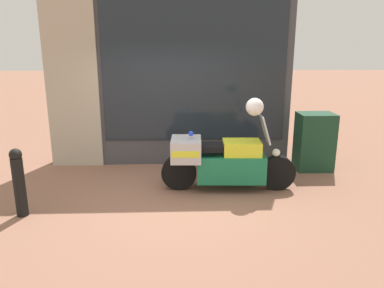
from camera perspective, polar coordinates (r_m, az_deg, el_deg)
The scene contains 7 objects.
ground_plane at distance 6.43m, azimuth -3.39°, elevation -8.06°, with size 60.00×60.00×0.00m, color #8E604C.
shop_building at distance 7.95m, azimuth -6.42°, elevation 11.35°, with size 5.03×0.55×4.02m.
window_display at distance 8.21m, azimuth 0.02°, elevation 0.38°, with size 3.52×0.30×1.78m.
paramedic_motorcycle at distance 6.59m, azimuth 4.45°, elevation -2.52°, with size 2.37×0.67×1.34m.
utility_cabinet at distance 8.02m, azimuth 18.15°, elevation 0.35°, with size 0.72×0.55×1.17m, color #193D28.
white_helmet at distance 6.43m, azimuth 9.53°, elevation 5.60°, with size 0.30×0.30×0.30m, color white.
street_bollard at distance 6.14m, azimuth -24.88°, elevation -5.20°, with size 0.18×0.18×1.05m.
Camera 1 is at (0.15, -5.91, 2.54)m, focal length 35.00 mm.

